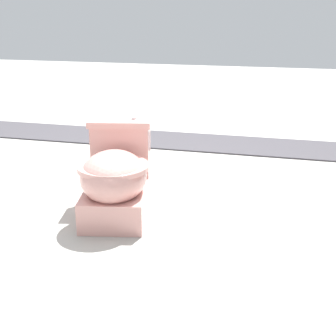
# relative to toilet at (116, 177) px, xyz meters

# --- Properties ---
(ground_plane) EXTENTS (14.00, 14.00, 0.00)m
(ground_plane) POSITION_rel_toilet_xyz_m (-0.29, 0.05, -0.22)
(ground_plane) COLOR #A8A59E
(gravel_strip) EXTENTS (0.56, 8.00, 0.01)m
(gravel_strip) POSITION_rel_toilet_xyz_m (-1.57, 0.55, -0.21)
(gravel_strip) COLOR #423F44
(gravel_strip) RESTS_ON ground
(toilet) EXTENTS (0.69, 0.49, 0.52)m
(toilet) POSITION_rel_toilet_xyz_m (0.00, 0.00, 0.00)
(toilet) COLOR #E09E93
(toilet) RESTS_ON ground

